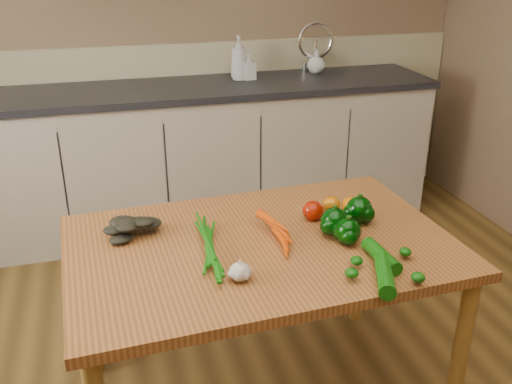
{
  "coord_description": "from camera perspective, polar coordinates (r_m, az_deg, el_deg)",
  "views": [
    {
      "loc": [
        -0.39,
        -1.16,
        1.68
      ],
      "look_at": [
        0.14,
        0.78,
        0.8
      ],
      "focal_mm": 40.0,
      "sensor_mm": 36.0,
      "label": 1
    }
  ],
  "objects": [
    {
      "name": "zucchini_b",
      "position": [
        1.81,
        12.75,
        -8.11
      ],
      "size": [
        0.13,
        0.21,
        0.05
      ],
      "primitive_type": "cylinder",
      "rotation": [
        1.57,
        0.0,
        -0.39
      ],
      "color": "#094607",
      "rests_on": "table"
    },
    {
      "name": "garlic_bulb",
      "position": [
        1.78,
        -1.62,
        -7.97
      ],
      "size": [
        0.07,
        0.07,
        0.06
      ],
      "primitive_type": "ellipsoid",
      "color": "beige",
      "rests_on": "table"
    },
    {
      "name": "leafy_greens",
      "position": [
        2.09,
        -12.48,
        -2.98
      ],
      "size": [
        0.19,
        0.17,
        0.1
      ],
      "primitive_type": null,
      "color": "black",
      "rests_on": "table"
    },
    {
      "name": "tomato_b",
      "position": [
        2.24,
        7.57,
        -1.23
      ],
      "size": [
        0.07,
        0.07,
        0.06
      ],
      "primitive_type": "ellipsoid",
      "color": "#C66004",
      "rests_on": "table"
    },
    {
      "name": "pepper_a",
      "position": [
        2.06,
        7.83,
        -2.97
      ],
      "size": [
        0.1,
        0.1,
        0.1
      ],
      "primitive_type": "sphere",
      "color": "black",
      "rests_on": "table"
    },
    {
      "name": "soap_bottle_a",
      "position": [
        3.6,
        -1.71,
        13.27
      ],
      "size": [
        0.1,
        0.1,
        0.27
      ],
      "primitive_type": "imported",
      "rotation": [
        0.0,
        0.0,
        3.13
      ],
      "color": "silver",
      "rests_on": "counter_run"
    },
    {
      "name": "counter_run",
      "position": [
        3.62,
        -4.92,
        3.83
      ],
      "size": [
        2.84,
        0.64,
        1.14
      ],
      "color": "#B0A492",
      "rests_on": "ground"
    },
    {
      "name": "pepper_b",
      "position": [
        2.16,
        10.3,
        -1.79
      ],
      "size": [
        0.1,
        0.1,
        0.1
      ],
      "primitive_type": "sphere",
      "color": "black",
      "rests_on": "table"
    },
    {
      "name": "soap_bottle_c",
      "position": [
        3.81,
        6.05,
        12.84
      ],
      "size": [
        0.15,
        0.15,
        0.15
      ],
      "primitive_type": "imported",
      "rotation": [
        0.0,
        0.0,
        2.65
      ],
      "color": "silver",
      "rests_on": "counter_run"
    },
    {
      "name": "room",
      "position": [
        1.46,
        0.88,
        6.32
      ],
      "size": [
        4.04,
        5.04,
        2.64
      ],
      "color": "brown",
      "rests_on": "ground"
    },
    {
      "name": "tomato_c",
      "position": [
        2.23,
        9.48,
        -1.31
      ],
      "size": [
        0.07,
        0.07,
        0.07
      ],
      "primitive_type": "ellipsoid",
      "color": "#C66004",
      "rests_on": "table"
    },
    {
      "name": "carrot_bunch",
      "position": [
        1.98,
        0.12,
        -4.35
      ],
      "size": [
        0.26,
        0.2,
        0.07
      ],
      "primitive_type": null,
      "rotation": [
        0.0,
        0.0,
        0.05
      ],
      "color": "#DD4605",
      "rests_on": "table"
    },
    {
      "name": "tomato_a",
      "position": [
        2.16,
        5.72,
        -1.85
      ],
      "size": [
        0.08,
        0.08,
        0.07
      ],
      "primitive_type": "ellipsoid",
      "color": "#891302",
      "rests_on": "table"
    },
    {
      "name": "soap_bottle_b",
      "position": [
        3.6,
        -0.72,
        12.47
      ],
      "size": [
        0.08,
        0.08,
        0.16
      ],
      "primitive_type": "imported",
      "rotation": [
        0.0,
        0.0,
        4.83
      ],
      "color": "silver",
      "rests_on": "counter_run"
    },
    {
      "name": "table",
      "position": [
        2.05,
        0.52,
        -6.96
      ],
      "size": [
        1.38,
        0.92,
        0.72
      ],
      "rotation": [
        0.0,
        0.0,
        0.05
      ],
      "color": "#A15E2E",
      "rests_on": "ground"
    },
    {
      "name": "zucchini_a",
      "position": [
        1.92,
        12.43,
        -6.29
      ],
      "size": [
        0.06,
        0.18,
        0.05
      ],
      "primitive_type": "cylinder",
      "rotation": [
        1.57,
        0.0,
        0.06
      ],
      "color": "#094607",
      "rests_on": "table"
    },
    {
      "name": "pepper_c",
      "position": [
        2.01,
        9.17,
        -3.91
      ],
      "size": [
        0.09,
        0.09,
        0.09
      ],
      "primitive_type": "sphere",
      "color": "black",
      "rests_on": "table"
    }
  ]
}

